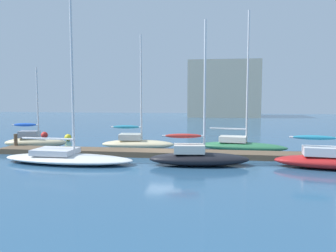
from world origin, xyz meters
TOP-DOWN VIEW (x-y plane):
  - ground_plane at (0.00, 0.00)m, footprint 120.00×120.00m
  - dock_pier at (0.00, 0.00)m, footprint 25.06×1.96m
  - dock_piling_near_end at (-12.13, 0.83)m, footprint 0.28×0.28m
  - sailboat_0 at (-11.28, 2.20)m, footprint 5.30×2.53m
  - sailboat_1 at (-5.88, -3.43)m, footprint 8.85×3.24m
  - sailboat_2 at (-2.72, 2.91)m, footprint 6.08×2.31m
  - sailboat_3 at (2.58, -3.02)m, footprint 6.41×2.56m
  - sailboat_4 at (5.67, 3.06)m, footprint 7.16×3.00m
  - sailboat_5 at (10.52, -2.84)m, footprint 6.90×2.81m
  - mooring_buoy_yellow at (-10.40, 6.67)m, footprint 0.67×0.67m
  - mooring_buoy_red at (-13.62, 8.14)m, footprint 0.69×0.69m
  - harbor_building_distant at (5.30, 48.74)m, footprint 14.36×11.32m

SIDE VIEW (x-z plane):
  - ground_plane at x=0.00m, z-range 0.00..0.00m
  - dock_pier at x=0.00m, z-range 0.00..0.39m
  - mooring_buoy_yellow at x=-10.40m, z-range 0.00..0.67m
  - mooring_buoy_red at x=-13.62m, z-range 0.00..0.69m
  - sailboat_1 at x=-5.88m, z-range -6.24..7.16m
  - sailboat_4 at x=5.67m, z-range -4.89..5.94m
  - sailboat_2 at x=-2.72m, z-range -4.06..5.18m
  - sailboat_3 at x=2.58m, z-range -3.89..5.04m
  - sailboat_5 at x=10.52m, z-range -5.08..6.27m
  - sailboat_0 at x=-11.28m, z-range -2.75..3.95m
  - dock_piling_near_end at x=-12.13m, z-range 0.00..1.32m
  - harbor_building_distant at x=5.30m, z-range 0.00..11.50m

